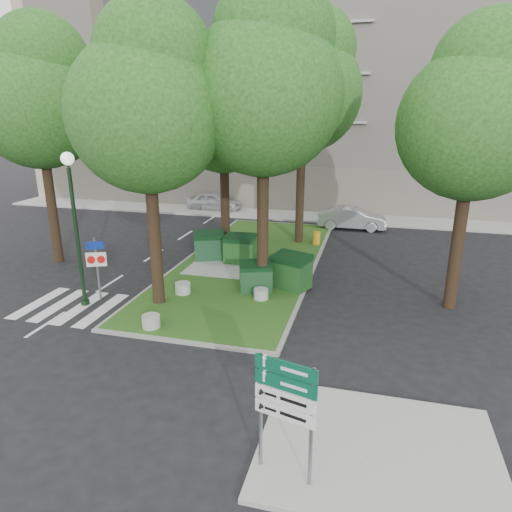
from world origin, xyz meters
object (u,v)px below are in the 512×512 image
(tree_median_mid, at_px, (225,110))
(car_white, at_px, (214,201))
(bollard_left, at_px, (151,321))
(street_lamp, at_px, (74,212))
(tree_median_near_left, at_px, (148,99))
(bollard_mid, at_px, (183,288))
(tree_street_right, at_px, (479,110))
(dumpster_c, at_px, (256,277))
(car_silver, at_px, (352,218))
(directional_sign, at_px, (286,401))
(dumpster_b, at_px, (240,249))
(litter_bin, at_px, (316,238))
(bollard_right, at_px, (261,294))
(traffic_sign_pole, at_px, (97,260))
(tree_median_near_right, at_px, (266,79))
(tree_street_left, at_px, (39,94))
(tree_median_far, at_px, (305,81))
(dumpster_d, at_px, (291,271))

(tree_median_mid, height_order, car_white, tree_median_mid)
(bollard_left, xyz_separation_m, street_lamp, (-3.39, 1.29, 3.21))
(tree_median_near_left, distance_m, bollard_mid, 7.06)
(tree_median_mid, relative_size, tree_street_right, 0.99)
(bollard_left, bearing_deg, tree_median_mid, 90.75)
(dumpster_c, bearing_deg, car_silver, 54.94)
(tree_street_right, distance_m, directional_sign, 11.86)
(tree_median_mid, bearing_deg, car_white, 113.19)
(dumpster_b, height_order, car_silver, dumpster_b)
(litter_bin, relative_size, street_lamp, 0.12)
(tree_street_right, relative_size, car_silver, 2.44)
(dumpster_b, xyz_separation_m, directional_sign, (4.58, -12.39, 1.03))
(dumpster_b, distance_m, car_silver, 9.51)
(tree_street_right, distance_m, dumpster_c, 9.70)
(tree_median_near_left, height_order, bollard_right, tree_median_near_left)
(litter_bin, bearing_deg, traffic_sign_pole, -127.23)
(tree_median_near_right, height_order, bollard_right, tree_median_near_right)
(dumpster_c, relative_size, directional_sign, 0.60)
(tree_median_mid, distance_m, tree_street_left, 8.11)
(tree_street_right, bearing_deg, tree_street_left, 176.73)
(bollard_right, bearing_deg, tree_median_near_right, 92.96)
(tree_street_right, bearing_deg, car_silver, 111.37)
(tree_median_near_right, relative_size, tree_street_left, 1.04)
(bollard_mid, relative_size, traffic_sign_pole, 0.24)
(tree_median_far, bearing_deg, bollard_mid, -110.82)
(dumpster_b, distance_m, bollard_mid, 4.39)
(dumpster_c, bearing_deg, traffic_sign_pole, -179.31)
(tree_median_mid, relative_size, traffic_sign_pole, 4.02)
(dumpster_b, bearing_deg, dumpster_d, -43.45)
(tree_street_right, height_order, litter_bin, tree_street_right)
(bollard_left, relative_size, traffic_sign_pole, 0.24)
(litter_bin, relative_size, directional_sign, 0.27)
(tree_median_far, bearing_deg, tree_median_mid, -136.85)
(dumpster_c, bearing_deg, street_lamp, -175.47)
(tree_street_right, relative_size, street_lamp, 1.79)
(traffic_sign_pole, bearing_deg, bollard_mid, -2.54)
(dumpster_c, bearing_deg, tree_median_mid, 99.88)
(tree_median_near_left, relative_size, dumpster_d, 5.87)
(tree_street_left, bearing_deg, dumpster_b, 11.11)
(tree_median_near_left, distance_m, bollard_right, 7.93)
(dumpster_c, xyz_separation_m, dumpster_d, (1.28, 0.71, 0.10))
(bollard_right, distance_m, street_lamp, 7.35)
(tree_street_left, bearing_deg, street_lamp, -45.32)
(tree_median_near_left, bearing_deg, bollard_left, -73.46)
(street_lamp, height_order, directional_sign, street_lamp)
(dumpster_b, relative_size, bollard_right, 2.68)
(car_silver, bearing_deg, bollard_mid, 154.64)
(car_white, bearing_deg, bollard_left, -164.52)
(tree_street_left, bearing_deg, tree_street_right, -3.27)
(bollard_mid, bearing_deg, directional_sign, -55.22)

